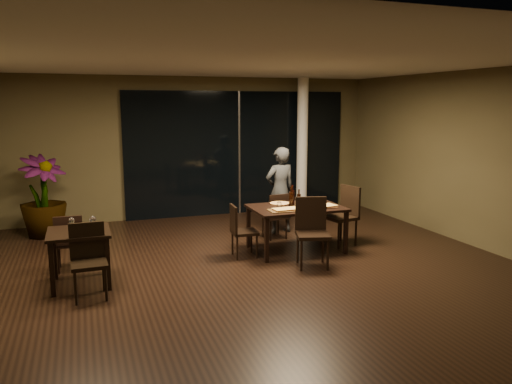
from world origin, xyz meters
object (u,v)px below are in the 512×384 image
object	(u,v)px
chair_main_left	(240,228)
main_table	(296,211)
chair_main_right	(344,212)
potted_plant	(43,196)
chair_side_far	(69,240)
bottle_a	(291,197)
side_table	(79,240)
chair_main_near	(312,228)
chair_side_near	(88,256)
diner	(280,190)
bottle_b	(299,198)
bottle_c	(292,195)
chair_main_far	(276,214)

from	to	relation	value
chair_main_left	main_table	bearing A→B (deg)	-85.22
chair_main_right	potted_plant	bearing A→B (deg)	-126.93
main_table	chair_main_right	xyz separation A→B (m)	(0.95, 0.08, -0.10)
chair_side_far	bottle_a	distance (m)	3.49
side_table	chair_main_near	xyz separation A→B (m)	(3.32, -0.26, -0.05)
side_table	chair_side_far	world-z (taller)	chair_side_far
chair_main_near	chair_side_near	size ratio (longest dim) A/B	1.10
diner	potted_plant	xyz separation A→B (m)	(-4.21, 1.20, -0.06)
diner	chair_side_far	bearing A→B (deg)	8.82
main_table	bottle_a	size ratio (longest dim) A/B	4.56
side_table	chair_main_left	distance (m)	2.46
chair_main_near	bottle_a	world-z (taller)	bottle_a
diner	potted_plant	size ratio (longest dim) A/B	1.08
bottle_b	bottle_c	size ratio (longest dim) A/B	0.85
bottle_b	chair_side_near	bearing A→B (deg)	-164.14
main_table	bottle_b	distance (m)	0.22
chair_side_far	bottle_b	bearing A→B (deg)	177.81
side_table	chair_main_far	size ratio (longest dim) A/B	0.95
chair_side_far	chair_side_near	bearing A→B (deg)	102.91
main_table	bottle_a	bearing A→B (deg)	151.13
chair_main_left	chair_main_right	distance (m)	1.95
chair_main_left	diner	bearing A→B (deg)	-40.71
diner	potted_plant	distance (m)	4.38
chair_main_right	chair_main_far	bearing A→B (deg)	-136.88
chair_main_left	bottle_c	xyz separation A→B (m)	(0.97, 0.16, 0.45)
side_table	diner	size ratio (longest dim) A/B	0.49
chair_side_far	bottle_c	distance (m)	3.55
main_table	chair_side_near	distance (m)	3.44
chair_main_right	chair_main_near	bearing A→B (deg)	-62.65
chair_main_left	diner	world-z (taller)	diner
chair_main_far	chair_side_far	bearing A→B (deg)	4.56
chair_main_near	chair_side_near	world-z (taller)	chair_main_near
bottle_b	potted_plant	bearing A→B (deg)	149.13
chair_main_left	chair_main_right	world-z (taller)	chair_main_right
chair_main_far	diner	size ratio (longest dim) A/B	0.52
main_table	bottle_c	distance (m)	0.28
chair_main_left	bottle_c	bearing A→B (deg)	-77.38
chair_side_far	potted_plant	bearing A→B (deg)	-77.99
chair_side_near	chair_main_left	bearing A→B (deg)	20.15
chair_main_near	main_table	bearing A→B (deg)	100.06
chair_main_right	chair_side_near	distance (m)	4.38
main_table	bottle_b	bearing A→B (deg)	-25.87
chair_main_left	chair_side_far	size ratio (longest dim) A/B	1.00
chair_main_far	chair_main_right	distance (m)	1.22
bottle_b	chair_side_far	bearing A→B (deg)	177.55
main_table	chair_main_left	xyz separation A→B (m)	(-0.99, -0.03, -0.20)
chair_main_far	potted_plant	size ratio (longest dim) A/B	0.56
chair_side_far	chair_main_far	bearing A→B (deg)	-169.32
chair_side_far	bottle_a	bearing A→B (deg)	178.72
chair_main_far	chair_main_left	size ratio (longest dim) A/B	0.99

